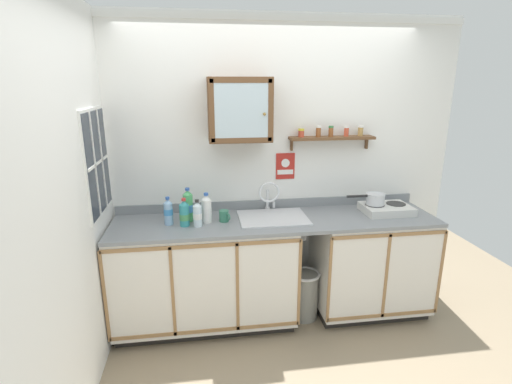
{
  "coord_description": "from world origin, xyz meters",
  "views": [
    {
      "loc": [
        -0.61,
        -2.62,
        2.05
      ],
      "look_at": [
        -0.15,
        0.53,
        1.15
      ],
      "focal_mm": 27.16,
      "sensor_mm": 36.0,
      "label": 1
    }
  ],
  "objects_px": {
    "mug": "(224,216)",
    "trash_bin": "(305,294)",
    "bottle_water_clear_2": "(197,214)",
    "bottle_soda_green_4": "(188,206)",
    "warning_sign": "(285,166)",
    "bottle_opaque_white_1": "(207,209)",
    "wall_cabinet": "(239,110)",
    "sink": "(272,221)",
    "bottle_water_blue_0": "(168,212)",
    "bottle_detergent_teal_3": "(184,214)",
    "saucepan": "(375,199)",
    "hot_plate_stove": "(386,209)"
  },
  "relations": [
    {
      "from": "bottle_detergent_teal_3",
      "to": "warning_sign",
      "type": "distance_m",
      "value": 1.01
    },
    {
      "from": "sink",
      "to": "wall_cabinet",
      "type": "relative_size",
      "value": 1.13
    },
    {
      "from": "bottle_detergent_teal_3",
      "to": "bottle_opaque_white_1",
      "type": "bearing_deg",
      "value": 17.28
    },
    {
      "from": "bottle_detergent_teal_3",
      "to": "wall_cabinet",
      "type": "xyz_separation_m",
      "value": [
        0.47,
        0.21,
        0.8
      ]
    },
    {
      "from": "bottle_water_clear_2",
      "to": "mug",
      "type": "bearing_deg",
      "value": 20.81
    },
    {
      "from": "hot_plate_stove",
      "to": "bottle_opaque_white_1",
      "type": "height_order",
      "value": "bottle_opaque_white_1"
    },
    {
      "from": "bottle_opaque_white_1",
      "to": "trash_bin",
      "type": "bearing_deg",
      "value": -3.22
    },
    {
      "from": "warning_sign",
      "to": "trash_bin",
      "type": "distance_m",
      "value": 1.16
    },
    {
      "from": "mug",
      "to": "warning_sign",
      "type": "height_order",
      "value": "warning_sign"
    },
    {
      "from": "saucepan",
      "to": "bottle_opaque_white_1",
      "type": "relative_size",
      "value": 1.36
    },
    {
      "from": "bottle_soda_green_4",
      "to": "wall_cabinet",
      "type": "bearing_deg",
      "value": 12.19
    },
    {
      "from": "saucepan",
      "to": "mug",
      "type": "xyz_separation_m",
      "value": [
        -1.33,
        -0.04,
        -0.08
      ]
    },
    {
      "from": "sink",
      "to": "bottle_water_clear_2",
      "type": "bearing_deg",
      "value": -169.45
    },
    {
      "from": "bottle_opaque_white_1",
      "to": "bottle_detergent_teal_3",
      "type": "xyz_separation_m",
      "value": [
        -0.18,
        -0.06,
        -0.01
      ]
    },
    {
      "from": "mug",
      "to": "trash_bin",
      "type": "relative_size",
      "value": 0.24
    },
    {
      "from": "mug",
      "to": "trash_bin",
      "type": "xyz_separation_m",
      "value": [
        0.7,
        -0.05,
        -0.76
      ]
    },
    {
      "from": "bottle_water_blue_0",
      "to": "warning_sign",
      "type": "height_order",
      "value": "warning_sign"
    },
    {
      "from": "saucepan",
      "to": "bottle_water_clear_2",
      "type": "height_order",
      "value": "bottle_water_clear_2"
    },
    {
      "from": "bottle_detergent_teal_3",
      "to": "wall_cabinet",
      "type": "height_order",
      "value": "wall_cabinet"
    },
    {
      "from": "bottle_opaque_white_1",
      "to": "wall_cabinet",
      "type": "bearing_deg",
      "value": 27.57
    },
    {
      "from": "warning_sign",
      "to": "bottle_water_clear_2",
      "type": "bearing_deg",
      "value": -154.14
    },
    {
      "from": "mug",
      "to": "bottle_water_clear_2",
      "type": "bearing_deg",
      "value": -159.19
    },
    {
      "from": "bottle_water_blue_0",
      "to": "bottle_detergent_teal_3",
      "type": "distance_m",
      "value": 0.14
    },
    {
      "from": "bottle_water_blue_0",
      "to": "bottle_soda_green_4",
      "type": "xyz_separation_m",
      "value": [
        0.16,
        0.06,
        0.02
      ]
    },
    {
      "from": "saucepan",
      "to": "bottle_detergent_teal_3",
      "type": "distance_m",
      "value": 1.65
    },
    {
      "from": "saucepan",
      "to": "wall_cabinet",
      "type": "xyz_separation_m",
      "value": [
        -1.18,
        0.11,
        0.77
      ]
    },
    {
      "from": "saucepan",
      "to": "warning_sign",
      "type": "height_order",
      "value": "warning_sign"
    },
    {
      "from": "hot_plate_stove",
      "to": "trash_bin",
      "type": "relative_size",
      "value": 0.94
    },
    {
      "from": "mug",
      "to": "saucepan",
      "type": "bearing_deg",
      "value": 1.84
    },
    {
      "from": "saucepan",
      "to": "mug",
      "type": "bearing_deg",
      "value": -178.16
    },
    {
      "from": "sink",
      "to": "bottle_water_clear_2",
      "type": "xyz_separation_m",
      "value": [
        -0.63,
        -0.12,
        0.13
      ]
    },
    {
      "from": "bottle_water_blue_0",
      "to": "bottle_detergent_teal_3",
      "type": "relative_size",
      "value": 1.0
    },
    {
      "from": "sink",
      "to": "wall_cabinet",
      "type": "height_order",
      "value": "wall_cabinet"
    },
    {
      "from": "sink",
      "to": "bottle_water_blue_0",
      "type": "height_order",
      "value": "sink"
    },
    {
      "from": "sink",
      "to": "bottle_detergent_teal_3",
      "type": "distance_m",
      "value": 0.75
    },
    {
      "from": "bottle_water_clear_2",
      "to": "bottle_opaque_white_1",
      "type": "bearing_deg",
      "value": 48.11
    },
    {
      "from": "sink",
      "to": "warning_sign",
      "type": "relative_size",
      "value": 2.45
    },
    {
      "from": "bottle_water_blue_0",
      "to": "mug",
      "type": "bearing_deg",
      "value": 0.54
    },
    {
      "from": "bottle_detergent_teal_3",
      "to": "mug",
      "type": "distance_m",
      "value": 0.33
    },
    {
      "from": "wall_cabinet",
      "to": "bottle_detergent_teal_3",
      "type": "bearing_deg",
      "value": -156.1
    },
    {
      "from": "wall_cabinet",
      "to": "warning_sign",
      "type": "relative_size",
      "value": 2.17
    },
    {
      "from": "trash_bin",
      "to": "bottle_soda_green_4",
      "type": "bearing_deg",
      "value": 173.9
    },
    {
      "from": "sink",
      "to": "mug",
      "type": "relative_size",
      "value": 5.46
    },
    {
      "from": "bottle_detergent_teal_3",
      "to": "warning_sign",
      "type": "height_order",
      "value": "warning_sign"
    },
    {
      "from": "mug",
      "to": "warning_sign",
      "type": "xyz_separation_m",
      "value": [
        0.58,
        0.3,
        0.34
      ]
    },
    {
      "from": "bottle_soda_green_4",
      "to": "mug",
      "type": "xyz_separation_m",
      "value": [
        0.29,
        -0.06,
        -0.08
      ]
    },
    {
      "from": "sink",
      "to": "saucepan",
      "type": "height_order",
      "value": "sink"
    },
    {
      "from": "bottle_opaque_white_1",
      "to": "wall_cabinet",
      "type": "xyz_separation_m",
      "value": [
        0.3,
        0.15,
        0.79
      ]
    },
    {
      "from": "sink",
      "to": "mug",
      "type": "xyz_separation_m",
      "value": [
        -0.41,
        -0.04,
        0.08
      ]
    },
    {
      "from": "bottle_opaque_white_1",
      "to": "bottle_water_clear_2",
      "type": "xyz_separation_m",
      "value": [
        -0.07,
        -0.08,
        -0.01
      ]
    }
  ]
}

